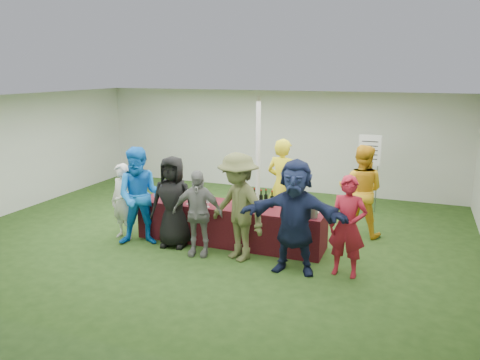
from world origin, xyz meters
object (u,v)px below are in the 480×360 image
at_px(customer_0, 123,202).
at_px(customer_6, 348,227).
at_px(dump_bucket, 311,213).
at_px(customer_2, 173,202).
at_px(customer_4, 238,207).
at_px(serving_table, 230,224).
at_px(wine_list_sign, 369,156).
at_px(staff_back, 361,191).
at_px(customer_3, 197,213).
at_px(staff_pourer, 282,185).
at_px(customer_1, 141,196).
at_px(customer_5, 295,217).

distance_m(customer_0, customer_6, 4.33).
bearing_deg(dump_bucket, customer_6, -34.42).
relative_size(customer_2, customer_4, 0.91).
xyz_separation_m(customer_0, customer_2, (1.12, -0.01, 0.11)).
height_order(serving_table, customer_4, customer_4).
height_order(wine_list_sign, customer_0, wine_list_sign).
bearing_deg(customer_4, serving_table, 149.98).
distance_m(dump_bucket, staff_back, 1.67).
xyz_separation_m(customer_2, customer_3, (0.61, -0.23, -0.08)).
relative_size(customer_0, customer_3, 0.96).
bearing_deg(staff_pourer, wine_list_sign, -111.89).
bearing_deg(customer_2, customer_6, -10.84).
height_order(customer_1, customer_4, customer_4).
bearing_deg(dump_bucket, serving_table, 172.18).
bearing_deg(customer_4, staff_pourer, 108.56).
height_order(customer_2, customer_4, customer_4).
distance_m(dump_bucket, wine_list_sign, 3.34).
xyz_separation_m(customer_3, customer_4, (0.74, 0.07, 0.17)).
relative_size(customer_1, customer_5, 0.99).
bearing_deg(customer_2, dump_bucket, -0.97).
relative_size(customer_2, customer_6, 1.04).
bearing_deg(customer_2, customer_0, 171.58).
xyz_separation_m(dump_bucket, customer_2, (-2.53, -0.31, 0.02)).
bearing_deg(customer_1, staff_pourer, 13.50).
height_order(customer_5, customer_6, customer_5).
height_order(wine_list_sign, customer_5, customer_5).
xyz_separation_m(wine_list_sign, customer_6, (0.08, -3.72, -0.49)).
xyz_separation_m(customer_1, customer_2, (0.61, 0.13, -0.08)).
height_order(customer_3, customer_4, customer_4).
height_order(serving_table, dump_bucket, dump_bucket).
relative_size(staff_pourer, customer_6, 1.16).
height_order(staff_back, customer_2, staff_back).
bearing_deg(customer_1, wine_list_sign, 21.00).
xyz_separation_m(customer_2, customer_6, (3.21, -0.16, -0.03)).
distance_m(serving_table, customer_3, 0.92).
bearing_deg(customer_1, serving_table, -0.35).
bearing_deg(customer_2, serving_table, 21.92).
bearing_deg(wine_list_sign, customer_4, -115.52).
relative_size(dump_bucket, customer_4, 0.12).
distance_m(customer_1, customer_3, 1.24).
xyz_separation_m(dump_bucket, staff_back, (0.65, 1.53, 0.07)).
height_order(staff_back, customer_4, customer_4).
xyz_separation_m(staff_pourer, customer_0, (-2.76, -1.57, -0.21)).
xyz_separation_m(staff_back, customer_5, (-0.78, -2.16, 0.02)).
xyz_separation_m(serving_table, customer_4, (0.43, -0.69, 0.57)).
xyz_separation_m(wine_list_sign, staff_back, (0.04, -1.72, -0.40)).
relative_size(customer_0, customer_5, 0.79).
bearing_deg(wine_list_sign, customer_1, -135.39).
bearing_deg(customer_3, customer_6, -8.38).
distance_m(customer_2, customer_3, 0.66).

